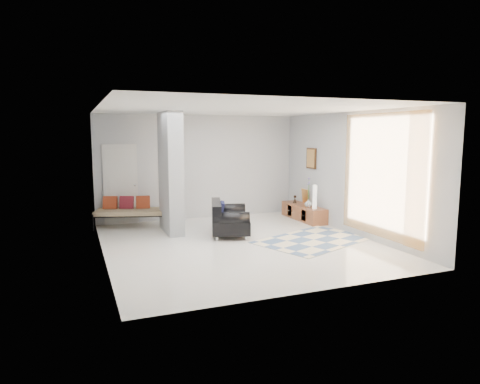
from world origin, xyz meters
name	(u,v)px	position (x,y,z in m)	size (l,w,h in m)	color
floor	(240,243)	(0.00, 0.00, 0.00)	(6.00, 6.00, 0.00)	white
ceiling	(240,109)	(0.00, 0.00, 2.80)	(6.00, 6.00, 0.00)	white
wall_back	(199,167)	(0.00, 3.00, 1.40)	(6.00, 6.00, 0.00)	#B4B6B8
wall_front	(317,198)	(0.00, -3.00, 1.40)	(6.00, 6.00, 0.00)	#B4B6B8
wall_left	(101,183)	(-2.75, 0.00, 1.40)	(6.00, 6.00, 0.00)	#B4B6B8
wall_right	(351,173)	(2.75, 0.00, 1.40)	(6.00, 6.00, 0.00)	#B4B6B8
partition_column	(171,173)	(-1.10, 1.60, 1.40)	(0.35, 1.20, 2.80)	#9DA1A4
hallway_door	(121,184)	(-2.10, 2.96, 1.02)	(0.85, 0.06, 2.04)	silver
curtain	(381,176)	(2.67, -1.15, 1.45)	(2.55, 2.55, 0.00)	gold
wall_art	(311,158)	(2.72, 1.70, 1.65)	(0.04, 0.45, 0.55)	#3E2310
media_console	(304,212)	(2.52, 1.70, 0.21)	(0.45, 1.72, 0.80)	brown
loveseat	(227,219)	(0.04, 0.88, 0.36)	(1.20, 1.59, 0.76)	silver
daybed	(131,210)	(-1.92, 2.48, 0.42)	(1.89, 1.21, 0.77)	black
area_rug	(314,240)	(1.60, -0.34, 0.01)	(2.43, 1.62, 0.01)	beige
cylinder_lamp	(315,197)	(2.50, 1.12, 0.70)	(0.11, 0.11, 0.61)	white
bronze_figurine	(295,199)	(2.47, 2.11, 0.51)	(0.11, 0.11, 0.21)	black
vase	(308,203)	(2.47, 1.38, 0.50)	(0.20, 0.20, 0.20)	silver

